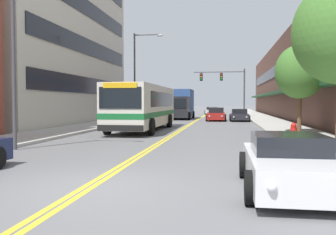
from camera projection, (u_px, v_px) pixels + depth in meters
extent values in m
plane|color=slate|center=(200.00, 118.00, 45.05)|extent=(240.00, 240.00, 0.00)
cube|color=#B2ADA5|center=(142.00, 117.00, 46.14)|extent=(3.34, 106.00, 0.15)
cube|color=#B2ADA5|center=(261.00, 118.00, 43.95)|extent=(3.34, 106.00, 0.15)
cube|color=yellow|center=(200.00, 118.00, 45.06)|extent=(0.14, 106.00, 0.01)
cube|color=yellow|center=(201.00, 118.00, 45.03)|extent=(0.14, 106.00, 0.01)
cube|color=black|center=(89.00, 86.00, 33.37)|extent=(0.08, 21.31, 1.40)
cube|color=black|center=(89.00, 47.00, 33.23)|extent=(0.08, 21.31, 1.40)
cube|color=black|center=(89.00, 9.00, 33.09)|extent=(0.08, 21.31, 1.40)
cube|color=brown|center=(315.00, 78.00, 42.85)|extent=(8.00, 68.00, 9.28)
cube|color=#1E4C28|center=(274.00, 94.00, 43.62)|extent=(1.10, 61.20, 0.24)
cube|color=black|center=(278.00, 69.00, 43.42)|extent=(0.08, 61.20, 1.40)
cube|color=silver|center=(143.00, 106.00, 25.26)|extent=(2.55, 11.28, 2.62)
cube|color=#196B33|center=(144.00, 113.00, 25.28)|extent=(2.57, 11.30, 0.32)
cube|color=black|center=(145.00, 100.00, 25.80)|extent=(2.58, 8.79, 0.94)
cube|color=black|center=(120.00, 98.00, 19.66)|extent=(2.30, 0.04, 1.15)
cube|color=yellow|center=(120.00, 85.00, 19.62)|extent=(1.84, 0.06, 0.28)
cube|color=black|center=(120.00, 128.00, 19.70)|extent=(2.50, 0.08, 0.32)
cylinder|color=black|center=(107.00, 126.00, 21.73)|extent=(0.30, 1.00, 1.00)
cylinder|color=black|center=(151.00, 127.00, 21.33)|extent=(0.30, 1.00, 1.00)
cylinder|color=black|center=(136.00, 120.00, 28.57)|extent=(0.30, 1.00, 1.00)
cylinder|color=black|center=(169.00, 121.00, 28.17)|extent=(0.30, 1.00, 1.00)
cube|color=#475675|center=(147.00, 117.00, 35.57)|extent=(1.93, 4.22, 0.66)
cube|color=black|center=(148.00, 111.00, 35.72)|extent=(1.66, 1.86, 0.42)
cylinder|color=black|center=(134.00, 119.00, 34.44)|extent=(0.22, 0.64, 0.64)
cylinder|color=black|center=(155.00, 119.00, 34.13)|extent=(0.22, 0.64, 0.64)
cylinder|color=black|center=(140.00, 118.00, 37.02)|extent=(0.22, 0.64, 0.64)
cylinder|color=black|center=(160.00, 118.00, 36.72)|extent=(0.22, 0.64, 0.64)
sphere|color=silver|center=(135.00, 117.00, 33.57)|extent=(0.16, 0.16, 0.16)
sphere|color=silver|center=(150.00, 117.00, 33.36)|extent=(0.16, 0.16, 0.16)
cube|color=red|center=(145.00, 116.00, 37.77)|extent=(0.18, 0.04, 0.10)
cube|color=red|center=(159.00, 116.00, 37.56)|extent=(0.18, 0.04, 0.10)
cube|color=red|center=(6.00, 147.00, 11.47)|extent=(0.18, 0.04, 0.10)
cube|color=#BCAD89|center=(159.00, 115.00, 41.51)|extent=(1.71, 4.51, 0.70)
cube|color=black|center=(159.00, 109.00, 41.67)|extent=(1.47, 1.99, 0.48)
cylinder|color=black|center=(148.00, 117.00, 40.28)|extent=(0.22, 0.62, 0.62)
cylinder|color=black|center=(164.00, 117.00, 40.01)|extent=(0.22, 0.62, 0.62)
cylinder|color=black|center=(153.00, 116.00, 43.04)|extent=(0.22, 0.62, 0.62)
cylinder|color=black|center=(168.00, 116.00, 42.77)|extent=(0.22, 0.62, 0.62)
sphere|color=silver|center=(149.00, 115.00, 39.36)|extent=(0.16, 0.16, 0.16)
sphere|color=silver|center=(160.00, 115.00, 39.17)|extent=(0.16, 0.16, 0.16)
cube|color=red|center=(157.00, 114.00, 43.84)|extent=(0.18, 0.04, 0.10)
cube|color=red|center=(167.00, 114.00, 43.66)|extent=(0.18, 0.04, 0.10)
cube|color=white|center=(289.00, 168.00, 8.01)|extent=(1.72, 4.15, 0.62)
cube|color=black|center=(288.00, 143.00, 8.15)|extent=(1.48, 1.82, 0.40)
cylinder|color=black|center=(251.00, 188.00, 6.88)|extent=(0.22, 0.65, 0.65)
cylinder|color=black|center=(244.00, 165.00, 9.42)|extent=(0.22, 0.65, 0.65)
cylinder|color=black|center=(318.00, 166.00, 9.15)|extent=(0.22, 0.65, 0.65)
sphere|color=silver|center=(272.00, 188.00, 6.03)|extent=(0.16, 0.16, 0.16)
cube|color=red|center=(253.00, 153.00, 10.16)|extent=(0.18, 0.04, 0.10)
cube|color=red|center=(300.00, 154.00, 9.97)|extent=(0.18, 0.04, 0.10)
cube|color=#232328|center=(239.00, 116.00, 37.87)|extent=(1.72, 4.79, 0.57)
cube|color=black|center=(239.00, 111.00, 38.04)|extent=(1.48, 2.11, 0.48)
cylinder|color=black|center=(231.00, 118.00, 36.54)|extent=(0.22, 0.62, 0.62)
cylinder|color=black|center=(249.00, 119.00, 36.27)|extent=(0.22, 0.62, 0.62)
cylinder|color=black|center=(230.00, 117.00, 39.47)|extent=(0.22, 0.62, 0.62)
cylinder|color=black|center=(247.00, 117.00, 39.20)|extent=(0.22, 0.62, 0.62)
sphere|color=silver|center=(234.00, 117.00, 35.58)|extent=(0.16, 0.16, 0.16)
sphere|color=silver|center=(247.00, 117.00, 35.39)|extent=(0.16, 0.16, 0.16)
cube|color=red|center=(233.00, 115.00, 40.33)|extent=(0.18, 0.04, 0.10)
cube|color=red|center=(244.00, 115.00, 40.14)|extent=(0.18, 0.04, 0.10)
cube|color=#B7B7BC|center=(212.00, 111.00, 57.77)|extent=(1.92, 4.06, 0.56)
cube|color=black|center=(212.00, 108.00, 57.91)|extent=(1.65, 1.78, 0.42)
cylinder|color=black|center=(205.00, 113.00, 56.68)|extent=(0.22, 0.62, 0.62)
cylinder|color=black|center=(218.00, 113.00, 56.38)|extent=(0.22, 0.62, 0.62)
cylinder|color=black|center=(206.00, 112.00, 59.16)|extent=(0.22, 0.62, 0.62)
cylinder|color=black|center=(219.00, 112.00, 58.86)|extent=(0.22, 0.62, 0.62)
sphere|color=silver|center=(207.00, 112.00, 55.85)|extent=(0.16, 0.16, 0.16)
sphere|color=silver|center=(216.00, 112.00, 55.64)|extent=(0.16, 0.16, 0.16)
cube|color=red|center=(208.00, 111.00, 59.88)|extent=(0.18, 0.04, 0.10)
cube|color=red|center=(217.00, 111.00, 59.67)|extent=(0.18, 0.04, 0.10)
cube|color=maroon|center=(216.00, 116.00, 38.22)|extent=(1.73, 4.47, 0.65)
cube|color=black|center=(216.00, 110.00, 38.37)|extent=(1.48, 1.97, 0.52)
cylinder|color=black|center=(207.00, 118.00, 37.00)|extent=(0.22, 0.63, 0.63)
cylinder|color=black|center=(225.00, 118.00, 36.72)|extent=(0.22, 0.63, 0.63)
cylinder|color=black|center=(208.00, 117.00, 39.73)|extent=(0.22, 0.63, 0.63)
cylinder|color=black|center=(225.00, 117.00, 39.46)|extent=(0.22, 0.63, 0.63)
sphere|color=silver|center=(209.00, 116.00, 36.08)|extent=(0.16, 0.16, 0.16)
sphere|color=silver|center=(222.00, 116.00, 35.90)|extent=(0.16, 0.16, 0.16)
cube|color=red|center=(211.00, 115.00, 40.53)|extent=(0.18, 0.04, 0.10)
cube|color=red|center=(223.00, 115.00, 40.34)|extent=(0.18, 0.04, 0.10)
cube|color=#232328|center=(177.00, 107.00, 39.87)|extent=(2.48, 2.10, 2.24)
cube|color=black|center=(176.00, 103.00, 38.79)|extent=(2.11, 0.04, 0.98)
cube|color=#335699|center=(181.00, 103.00, 43.30)|extent=(2.53, 4.89, 3.09)
cylinder|color=black|center=(166.00, 116.00, 40.10)|extent=(0.28, 0.84, 0.84)
cylinder|color=black|center=(189.00, 116.00, 39.71)|extent=(0.28, 0.84, 0.84)
cylinder|color=black|center=(172.00, 114.00, 45.00)|extent=(0.28, 0.84, 0.84)
cylinder|color=black|center=(193.00, 115.00, 44.61)|extent=(0.28, 0.84, 0.84)
cylinder|color=#47474C|center=(244.00, 93.00, 45.00)|extent=(0.18, 0.18, 5.92)
cylinder|color=#47474C|center=(219.00, 72.00, 45.36)|extent=(6.09, 0.11, 0.11)
cube|color=black|center=(221.00, 77.00, 45.34)|extent=(0.34, 0.26, 0.92)
sphere|color=red|center=(221.00, 74.00, 45.17)|extent=(0.18, 0.18, 0.18)
sphere|color=yellow|center=(221.00, 77.00, 45.18)|extent=(0.18, 0.18, 0.18)
sphere|color=green|center=(221.00, 79.00, 45.19)|extent=(0.18, 0.18, 0.18)
cylinder|color=black|center=(221.00, 72.00, 45.32)|extent=(0.02, 0.02, 0.14)
cube|color=black|center=(201.00, 77.00, 45.71)|extent=(0.34, 0.26, 0.92)
sphere|color=red|center=(201.00, 75.00, 45.54)|extent=(0.18, 0.18, 0.18)
sphere|color=yellow|center=(201.00, 77.00, 45.55)|extent=(0.18, 0.18, 0.18)
sphere|color=green|center=(201.00, 79.00, 45.57)|extent=(0.18, 0.18, 0.18)
cylinder|color=black|center=(201.00, 73.00, 45.69)|extent=(0.02, 0.02, 0.14)
cylinder|color=#47474C|center=(13.00, 55.00, 14.79)|extent=(0.16, 0.16, 7.54)
cylinder|color=#47474C|center=(135.00, 78.00, 34.41)|extent=(0.16, 0.16, 8.19)
cylinder|color=#47474C|center=(147.00, 35.00, 34.07)|extent=(2.38, 0.10, 0.10)
ellipsoid|color=#B2B2B7|center=(160.00, 36.00, 33.89)|extent=(0.56, 0.28, 0.20)
cylinder|color=brown|center=(299.00, 113.00, 21.36)|extent=(0.25, 0.25, 2.30)
ellipsoid|color=#42752D|center=(300.00, 72.00, 21.26)|extent=(2.80, 2.80, 3.08)
cylinder|color=red|center=(294.00, 135.00, 16.25)|extent=(0.28, 0.28, 0.67)
sphere|color=red|center=(294.00, 126.00, 16.24)|extent=(0.25, 0.25, 0.25)
cylinder|color=red|center=(289.00, 133.00, 16.28)|extent=(0.08, 0.12, 0.12)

